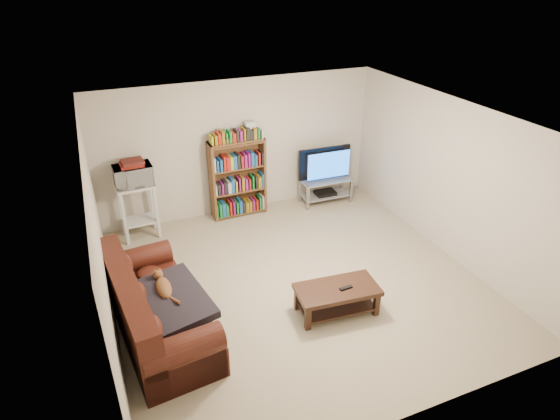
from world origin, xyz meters
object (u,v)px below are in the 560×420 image
sofa (153,313)px  bookshelf (238,177)px  tv_stand (326,186)px  coffee_table (337,295)px

sofa → bookshelf: bookshelf is taller
tv_stand → sofa: bearing=-144.5°
sofa → bookshelf: bearing=47.0°
bookshelf → tv_stand: bearing=-7.5°
sofa → tv_stand: size_ratio=2.30×
sofa → tv_stand: (3.61, 2.42, 0.00)m
tv_stand → bookshelf: (-1.67, 0.18, 0.40)m
sofa → coffee_table: size_ratio=2.00×
tv_stand → bookshelf: bookshelf is taller
coffee_table → tv_stand: tv_stand is taller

